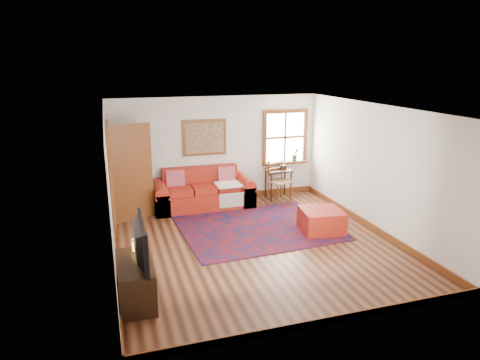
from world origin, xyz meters
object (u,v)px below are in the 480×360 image
object	(u,v)px
media_cabinet	(136,281)
side_table	(278,174)
red_ottoman	(321,220)
ladder_back_chair	(278,179)
red_leather_sofa	(203,194)

from	to	relation	value
media_cabinet	side_table	bearing A→B (deg)	45.37
red_ottoman	side_table	size ratio (longest dim) A/B	1.06
ladder_back_chair	media_cabinet	bearing A→B (deg)	-135.24
red_leather_sofa	side_table	bearing A→B (deg)	1.22
side_table	ladder_back_chair	size ratio (longest dim) A/B	0.74
red_ottoman	media_cabinet	xyz separation A→B (m)	(-3.71, -1.52, 0.07)
red_ottoman	ladder_back_chair	world-z (taller)	ladder_back_chair
red_leather_sofa	ladder_back_chair	xyz separation A→B (m)	(1.84, -0.10, 0.24)
red_leather_sofa	media_cabinet	distance (m)	4.10
side_table	red_ottoman	bearing A→B (deg)	-89.35
red_leather_sofa	media_cabinet	xyz separation A→B (m)	(-1.79, -3.69, -0.00)
ladder_back_chair	media_cabinet	world-z (taller)	ladder_back_chair
red_leather_sofa	red_ottoman	xyz separation A→B (m)	(1.92, -2.17, -0.07)
ladder_back_chair	red_ottoman	bearing A→B (deg)	-87.67
ladder_back_chair	media_cabinet	xyz separation A→B (m)	(-3.63, -3.60, -0.24)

